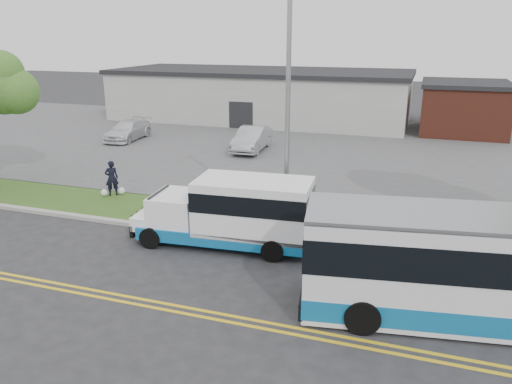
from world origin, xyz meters
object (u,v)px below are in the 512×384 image
(pedestrian, at_px, (112,178))
(parked_car_b, at_px, (128,130))
(shuttle_bus, at_px, (236,210))
(parked_car_a, at_px, (252,139))
(streetlight_near, at_px, (288,94))

(pedestrian, height_order, parked_car_b, pedestrian)
(shuttle_bus, xyz_separation_m, pedestrian, (-7.46, 3.35, -0.41))
(pedestrian, distance_m, parked_car_b, 13.03)
(shuttle_bus, relative_size, pedestrian, 4.03)
(pedestrian, relative_size, parked_car_b, 0.36)
(pedestrian, relative_size, parked_car_a, 0.36)
(streetlight_near, height_order, parked_car_b, streetlight_near)
(streetlight_near, relative_size, pedestrian, 5.74)
(parked_car_a, bearing_deg, pedestrian, -108.90)
(shuttle_bus, xyz_separation_m, parked_car_b, (-13.85, 14.71, -0.58))
(shuttle_bus, bearing_deg, pedestrian, 151.26)
(streetlight_near, xyz_separation_m, parked_car_b, (-15.10, 12.63, -4.47))
(streetlight_near, relative_size, shuttle_bus, 1.42)
(shuttle_bus, height_order, parked_car_a, shuttle_bus)
(streetlight_near, distance_m, pedestrian, 9.80)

